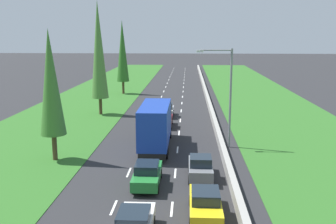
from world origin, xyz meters
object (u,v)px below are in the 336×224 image
object	(u,v)px
green_sedan_centre_lane	(147,174)
grey_hatchback_right_lane	(200,167)
yellow_sedan_right_lane	(205,203)
poplar_tree_third	(99,50)
blue_box_truck_centre_lane	(156,125)
street_light_mast	(227,91)
silver_hatchback_centre_lane	(167,110)
poplar_tree_second	(51,83)
poplar_tree_fourth	(122,51)
maroon_hatchback_centre_lane	(165,119)

from	to	relation	value
green_sedan_centre_lane	grey_hatchback_right_lane	bearing A→B (deg)	21.94
yellow_sedan_right_lane	poplar_tree_third	bearing A→B (deg)	113.77
blue_box_truck_centre_lane	street_light_mast	world-z (taller)	street_light_mast
blue_box_truck_centre_lane	silver_hatchback_centre_lane	world-z (taller)	blue_box_truck_centre_lane
yellow_sedan_right_lane	green_sedan_centre_lane	world-z (taller)	same
yellow_sedan_right_lane	grey_hatchback_right_lane	size ratio (longest dim) A/B	1.15
yellow_sedan_right_lane	blue_box_truck_centre_lane	world-z (taller)	blue_box_truck_centre_lane
silver_hatchback_centre_lane	grey_hatchback_right_lane	bearing A→B (deg)	-80.30
green_sedan_centre_lane	poplar_tree_second	world-z (taller)	poplar_tree_second
yellow_sedan_right_lane	silver_hatchback_centre_lane	world-z (taller)	silver_hatchback_centre_lane
yellow_sedan_right_lane	green_sedan_centre_lane	distance (m)	5.88
silver_hatchback_centre_lane	poplar_tree_fourth	world-z (taller)	poplar_tree_fourth
silver_hatchback_centre_lane	poplar_tree_fourth	bearing A→B (deg)	114.93
poplar_tree_third	poplar_tree_fourth	distance (m)	17.72
poplar_tree_fourth	street_light_mast	size ratio (longest dim) A/B	1.40
maroon_hatchback_centre_lane	street_light_mast	xyz separation A→B (m)	(6.07, -7.66, 4.40)
street_light_mast	blue_box_truck_centre_lane	bearing A→B (deg)	-173.62
poplar_tree_fourth	grey_hatchback_right_lane	bearing A→B (deg)	-72.88
green_sedan_centre_lane	poplar_tree_second	xyz separation A→B (m)	(-8.18, 4.99, 5.59)
yellow_sedan_right_lane	poplar_tree_fourth	xyz separation A→B (m)	(-12.30, 45.64, 6.53)
yellow_sedan_right_lane	maroon_hatchback_centre_lane	bearing A→B (deg)	99.54
yellow_sedan_right_lane	maroon_hatchback_centre_lane	distance (m)	21.94
blue_box_truck_centre_lane	maroon_hatchback_centre_lane	world-z (taller)	blue_box_truck_centre_lane
maroon_hatchback_centre_lane	poplar_tree_third	distance (m)	13.04
poplar_tree_second	street_light_mast	world-z (taller)	poplar_tree_second
grey_hatchback_right_lane	poplar_tree_fourth	xyz separation A→B (m)	(-12.21, 39.65, 6.50)
yellow_sedan_right_lane	green_sedan_centre_lane	size ratio (longest dim) A/B	1.00
maroon_hatchback_centre_lane	poplar_tree_third	bearing A→B (deg)	143.99
poplar_tree_fourth	street_light_mast	distance (m)	34.99
green_sedan_centre_lane	yellow_sedan_right_lane	bearing A→B (deg)	-50.01
poplar_tree_third	grey_hatchback_right_lane	bearing A→B (deg)	-60.90
poplar_tree_second	blue_box_truck_centre_lane	bearing A→B (deg)	25.10
maroon_hatchback_centre_lane	grey_hatchback_right_lane	world-z (taller)	same
yellow_sedan_right_lane	poplar_tree_third	world-z (taller)	poplar_tree_third
poplar_tree_second	street_light_mast	bearing A→B (deg)	17.31
green_sedan_centre_lane	maroon_hatchback_centre_lane	distance (m)	17.13
street_light_mast	silver_hatchback_centre_lane	bearing A→B (deg)	115.00
maroon_hatchback_centre_lane	poplar_tree_fourth	size ratio (longest dim) A/B	0.31
yellow_sedan_right_lane	blue_box_truck_centre_lane	size ratio (longest dim) A/B	0.48
yellow_sedan_right_lane	poplar_tree_second	distance (m)	16.26
silver_hatchback_centre_lane	grey_hatchback_right_lane	size ratio (longest dim) A/B	1.00
yellow_sedan_right_lane	blue_box_truck_centre_lane	distance (m)	13.90
silver_hatchback_centre_lane	street_light_mast	distance (m)	15.18
maroon_hatchback_centre_lane	street_light_mast	size ratio (longest dim) A/B	0.43
yellow_sedan_right_lane	silver_hatchback_centre_lane	bearing A→B (deg)	97.78
poplar_tree_fourth	blue_box_truck_centre_lane	bearing A→B (deg)	-75.44
green_sedan_centre_lane	silver_hatchback_centre_lane	world-z (taller)	silver_hatchback_centre_lane
yellow_sedan_right_lane	maroon_hatchback_centre_lane	world-z (taller)	maroon_hatchback_centre_lane
poplar_tree_second	poplar_tree_fourth	world-z (taller)	poplar_tree_fourth
green_sedan_centre_lane	grey_hatchback_right_lane	distance (m)	3.98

